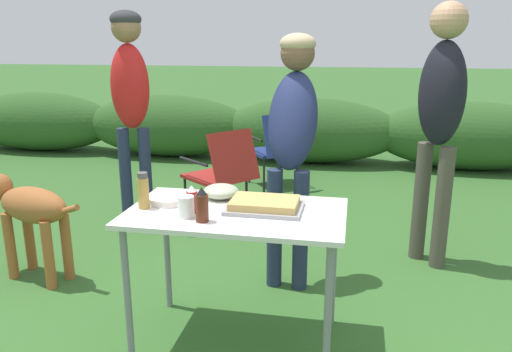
% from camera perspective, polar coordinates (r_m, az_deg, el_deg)
% --- Properties ---
extents(ground_plane, '(60.00, 60.00, 0.00)m').
position_cam_1_polar(ground_plane, '(2.86, -2.14, -18.16)').
color(ground_plane, '#336028').
extents(shrub_hedge, '(14.40, 0.90, 0.85)m').
position_cam_1_polar(shrub_hedge, '(6.68, 6.21, 5.21)').
color(shrub_hedge, '#2D5623').
rests_on(shrub_hedge, ground).
extents(folding_table, '(1.10, 0.64, 0.74)m').
position_cam_1_polar(folding_table, '(2.55, -2.28, -5.62)').
color(folding_table, silver).
rests_on(folding_table, ground).
extents(food_tray, '(0.38, 0.27, 0.06)m').
position_cam_1_polar(food_tray, '(2.53, 0.99, -3.33)').
color(food_tray, '#9E9EA3').
rests_on(food_tray, folding_table).
extents(plate_stack, '(0.25, 0.25, 0.03)m').
position_cam_1_polar(plate_stack, '(2.70, -9.74, -2.53)').
color(plate_stack, white).
rests_on(plate_stack, folding_table).
extents(mixing_bowl, '(0.20, 0.20, 0.08)m').
position_cam_1_polar(mixing_bowl, '(2.72, -4.04, -1.75)').
color(mixing_bowl, '#ADBC99').
rests_on(mixing_bowl, folding_table).
extents(paper_cup_stack, '(0.08, 0.08, 0.11)m').
position_cam_1_polar(paper_cup_stack, '(2.44, -8.00, -3.49)').
color(paper_cup_stack, white).
rests_on(paper_cup_stack, folding_table).
extents(bbq_sauce_bottle, '(0.06, 0.06, 0.17)m').
position_cam_1_polar(bbq_sauce_bottle, '(2.37, -6.20, -3.34)').
color(bbq_sauce_bottle, '#562314').
rests_on(bbq_sauce_bottle, folding_table).
extents(ketchup_bottle, '(0.06, 0.06, 0.14)m').
position_cam_1_polar(ketchup_bottle, '(2.50, -7.33, -2.69)').
color(ketchup_bottle, red).
rests_on(ketchup_bottle, folding_table).
extents(spice_jar, '(0.06, 0.06, 0.19)m').
position_cam_1_polar(spice_jar, '(2.60, -12.77, -1.67)').
color(spice_jar, '#B2893D').
rests_on(spice_jar, folding_table).
extents(standing_person_in_red_jacket, '(0.34, 0.47, 1.62)m').
position_cam_1_polar(standing_person_in_red_jacket, '(3.17, 4.24, 5.63)').
color(standing_person_in_red_jacket, '#232D4C').
rests_on(standing_person_in_red_jacket, ground).
extents(standing_person_in_dark_puffer, '(0.36, 0.29, 1.81)m').
position_cam_1_polar(standing_person_in_dark_puffer, '(4.30, -14.18, 9.48)').
color(standing_person_in_dark_puffer, '#232D4C').
rests_on(standing_person_in_dark_puffer, ground).
extents(standing_person_in_navy_coat, '(0.41, 0.42, 1.82)m').
position_cam_1_polar(standing_person_in_navy_coat, '(3.64, 20.33, 7.18)').
color(standing_person_in_navy_coat, '#4C473D').
rests_on(standing_person_in_navy_coat, ground).
extents(dog, '(0.85, 0.37, 0.70)m').
position_cam_1_polar(dog, '(3.65, -24.55, -3.50)').
color(dog, '#9E5B2D').
rests_on(dog, ground).
extents(camp_chair_green_behind_table, '(0.72, 0.75, 0.83)m').
position_cam_1_polar(camp_chair_green_behind_table, '(5.42, 2.46, 3.42)').
color(camp_chair_green_behind_table, navy).
rests_on(camp_chair_green_behind_table, ground).
extents(camp_chair_near_hedge, '(0.75, 0.73, 0.83)m').
position_cam_1_polar(camp_chair_near_hedge, '(4.42, -3.85, 0.71)').
color(camp_chair_near_hedge, maroon).
rests_on(camp_chair_near_hedge, ground).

